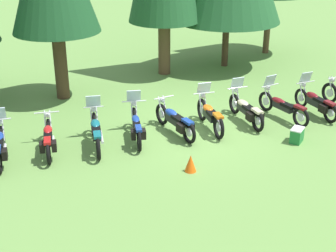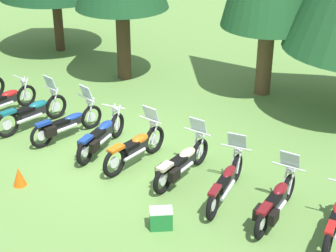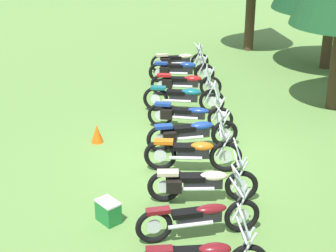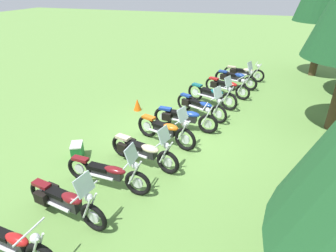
# 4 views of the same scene
# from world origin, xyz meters

# --- Properties ---
(ground_plane) EXTENTS (80.00, 80.00, 0.00)m
(ground_plane) POSITION_xyz_m (0.00, 0.00, 0.00)
(ground_plane) COLOR #608C42
(motorcycle_0) EXTENTS (0.70, 2.13, 0.99)m
(motorcycle_0) POSITION_xyz_m (-6.91, 1.58, 0.43)
(motorcycle_0) COLOR black
(motorcycle_0) RESTS_ON ground_plane
(motorcycle_1) EXTENTS (0.99, 2.17, 1.36)m
(motorcycle_1) POSITION_xyz_m (-5.69, 1.32, 0.46)
(motorcycle_1) COLOR black
(motorcycle_1) RESTS_ON ground_plane
(motorcycle_2) EXTENTS (1.05, 2.16, 1.00)m
(motorcycle_2) POSITION_xyz_m (-4.37, 1.07, 0.45)
(motorcycle_2) COLOR black
(motorcycle_2) RESTS_ON ground_plane
(motorcycle_3) EXTENTS (1.03, 2.28, 1.39)m
(motorcycle_3) POSITION_xyz_m (-3.03, 0.69, 0.49)
(motorcycle_3) COLOR black
(motorcycle_3) RESTS_ON ground_plane
(motorcycle_4) EXTENTS (1.17, 2.19, 1.36)m
(motorcycle_4) POSITION_xyz_m (-1.79, 0.45, 0.46)
(motorcycle_4) COLOR black
(motorcycle_4) RESTS_ON ground_plane
(motorcycle_5) EXTENTS (0.72, 2.37, 1.01)m
(motorcycle_5) POSITION_xyz_m (-0.55, 0.15, 0.45)
(motorcycle_5) COLOR black
(motorcycle_5) RESTS_ON ground_plane
(motorcycle_6) EXTENTS (0.92, 2.21, 1.39)m
(motorcycle_6) POSITION_xyz_m (0.59, -0.12, 0.49)
(motorcycle_6) COLOR black
(motorcycle_6) RESTS_ON ground_plane
(motorcycle_7) EXTENTS (0.96, 2.29, 1.36)m
(motorcycle_7) POSITION_xyz_m (1.93, -0.37, 0.46)
(motorcycle_7) COLOR black
(motorcycle_7) RESTS_ON ground_plane
(motorcycle_8) EXTENTS (0.76, 2.40, 1.36)m
(motorcycle_8) POSITION_xyz_m (3.17, -0.78, 0.46)
(motorcycle_8) COLOR black
(motorcycle_8) RESTS_ON ground_plane
(picnic_cooler) EXTENTS (0.58, 0.50, 0.46)m
(picnic_cooler) POSITION_xyz_m (2.21, -2.37, 0.23)
(picnic_cooler) COLOR #1E7233
(picnic_cooler) RESTS_ON ground_plane
(traffic_cone) EXTENTS (0.32, 0.32, 0.48)m
(traffic_cone) POSITION_xyz_m (-1.56, -2.09, 0.24)
(traffic_cone) COLOR #EA590F
(traffic_cone) RESTS_ON ground_plane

